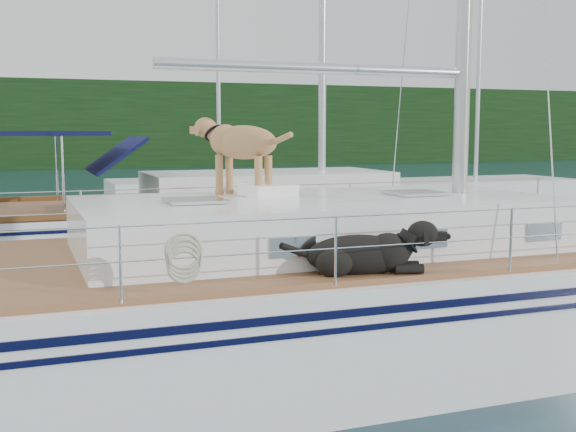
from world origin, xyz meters
name	(u,v)px	position (x,y,z in m)	size (l,w,h in m)	color
ground	(252,365)	(0.00, 0.00, 0.00)	(120.00, 120.00, 0.00)	black
tree_line	(51,124)	(0.00, 45.00, 3.00)	(90.00, 3.00, 6.00)	black
shore_bank	(51,159)	(0.00, 46.20, 0.60)	(92.00, 1.00, 1.20)	#595147
main_sailboat	(259,304)	(0.09, 0.00, 0.68)	(12.00, 3.80, 14.01)	white
neighbor_sailboat	(215,228)	(1.33, 6.50, 0.63)	(11.00, 3.50, 13.30)	white
bg_boat_center	(220,194)	(4.00, 16.00, 0.45)	(7.20, 3.00, 11.65)	white
bg_boat_east	(475,194)	(12.00, 13.00, 0.46)	(6.40, 3.00, 11.65)	white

